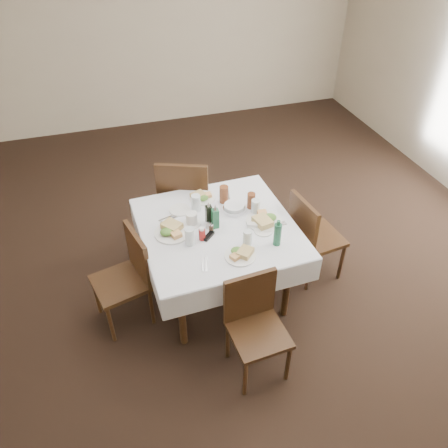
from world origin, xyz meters
name	(u,v)px	position (x,y,z in m)	size (l,w,h in m)	color
ground_plane	(231,270)	(0.00, 0.00, 0.00)	(7.00, 7.00, 0.00)	black
room_shell	(233,103)	(0.00, 0.00, 1.71)	(6.04, 7.04, 2.80)	#B7A68F
dining_table	(218,234)	(-0.19, -0.22, 0.68)	(1.30, 1.30, 0.76)	black
chair_north	(185,198)	(-0.31, 0.52, 0.58)	(0.62, 0.62, 1.01)	black
chair_south	(254,319)	(-0.15, -1.00, 0.48)	(0.43, 0.43, 0.84)	black
chair_east	(310,233)	(0.66, -0.26, 0.50)	(0.46, 0.46, 0.88)	black
chair_west	(129,273)	(-0.97, -0.26, 0.50)	(0.50, 0.50, 0.87)	black
meal_north	(202,197)	(-0.22, 0.20, 0.78)	(0.23, 0.23, 0.05)	white
meal_south	(241,254)	(-0.13, -0.61, 0.78)	(0.24, 0.24, 0.05)	white
meal_east	(264,220)	(0.19, -0.28, 0.79)	(0.30, 0.30, 0.07)	white
meal_west	(172,231)	(-0.57, -0.19, 0.79)	(0.29, 0.29, 0.06)	white
side_plate_a	(180,210)	(-0.45, 0.09, 0.77)	(0.18, 0.18, 0.01)	white
side_plate_b	(263,231)	(0.14, -0.39, 0.77)	(0.15, 0.15, 0.01)	white
water_n	(196,203)	(-0.31, 0.06, 0.84)	(0.08, 0.08, 0.15)	silver
water_s	(247,238)	(-0.04, -0.50, 0.83)	(0.07, 0.07, 0.13)	silver
water_e	(255,207)	(0.16, -0.14, 0.83)	(0.07, 0.07, 0.13)	silver
water_w	(190,236)	(-0.46, -0.36, 0.84)	(0.08, 0.08, 0.15)	silver
iced_tea_a	(224,194)	(-0.04, 0.09, 0.84)	(0.08, 0.08, 0.16)	brown
iced_tea_b	(251,201)	(0.16, -0.05, 0.83)	(0.07, 0.07, 0.14)	brown
bread_basket	(234,208)	(0.00, -0.06, 0.79)	(0.19, 0.19, 0.06)	silver
oil_cruet_dark	(209,214)	(-0.25, -0.15, 0.85)	(0.05, 0.05, 0.21)	black
oil_cruet_green	(215,218)	(-0.22, -0.22, 0.86)	(0.05, 0.05, 0.22)	#216340
ketchup_bottle	(202,234)	(-0.36, -0.34, 0.82)	(0.05, 0.05, 0.11)	#A21C19
salt_shaker	(208,224)	(-0.28, -0.21, 0.80)	(0.03, 0.03, 0.07)	white
pepper_shaker	(211,228)	(-0.27, -0.27, 0.80)	(0.04, 0.04, 0.08)	#422E1F
coffee_mug	(192,219)	(-0.39, -0.12, 0.81)	(0.15, 0.15, 0.11)	white
sunglasses	(209,236)	(-0.30, -0.33, 0.77)	(0.11, 0.11, 0.03)	black
green_bottle	(277,234)	(0.18, -0.57, 0.86)	(0.06, 0.06, 0.23)	#216340
sugar_caddy	(252,225)	(0.07, -0.32, 0.78)	(0.10, 0.08, 0.04)	white
cutlery_n	(227,194)	(0.01, 0.20, 0.77)	(0.09, 0.20, 0.01)	silver
cutlery_s	(205,264)	(-0.42, -0.63, 0.77)	(0.07, 0.16, 0.01)	silver
cutlery_e	(276,225)	(0.27, -0.35, 0.77)	(0.18, 0.06, 0.01)	silver
cutlery_w	(170,218)	(-0.55, 0.00, 0.77)	(0.20, 0.10, 0.01)	silver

